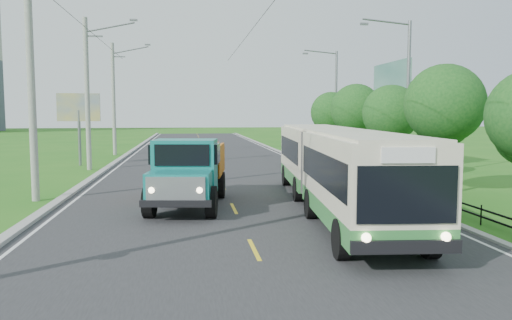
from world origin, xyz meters
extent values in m
plane|color=#226618|center=(0.00, 0.00, 0.00)|extent=(240.00, 240.00, 0.00)
cube|color=#28282B|center=(0.00, 20.00, 0.01)|extent=(14.00, 120.00, 0.02)
cube|color=#9E9E99|center=(-7.20, 20.00, 0.07)|extent=(0.40, 120.00, 0.15)
cube|color=#9E9E99|center=(7.15, 20.00, 0.05)|extent=(0.30, 120.00, 0.10)
cube|color=silver|center=(-6.65, 20.00, 0.02)|extent=(0.12, 120.00, 0.00)
cube|color=silver|center=(6.65, 20.00, 0.02)|extent=(0.12, 120.00, 0.00)
cube|color=yellow|center=(0.00, 0.00, 0.02)|extent=(0.12, 2.20, 0.00)
cube|color=black|center=(8.00, 14.00, 0.30)|extent=(0.04, 40.00, 0.60)
cylinder|color=gray|center=(-8.30, 9.00, 5.00)|extent=(0.32, 0.32, 10.00)
cylinder|color=gray|center=(-8.30, 21.00, 5.00)|extent=(0.32, 0.32, 10.00)
cube|color=slate|center=(-7.80, 21.00, 8.80)|extent=(1.20, 0.10, 0.10)
cube|color=slate|center=(-5.20, 21.00, 9.90)|extent=(0.50, 0.18, 0.12)
cylinder|color=gray|center=(-8.30, 33.00, 5.00)|extent=(0.32, 0.32, 10.00)
cube|color=slate|center=(-7.80, 33.00, 8.80)|extent=(1.20, 0.10, 0.10)
cube|color=slate|center=(-5.20, 33.00, 9.90)|extent=(0.50, 0.18, 0.12)
cylinder|color=#382314|center=(9.80, 8.00, 1.68)|extent=(0.28, 0.28, 3.36)
sphere|color=#144617|center=(9.80, 8.00, 4.20)|extent=(3.60, 3.60, 3.60)
sphere|color=#144617|center=(10.00, 8.50, 3.48)|extent=(2.64, 2.64, 2.64)
cylinder|color=#382314|center=(9.80, 14.00, 1.51)|extent=(0.28, 0.28, 3.02)
sphere|color=#144617|center=(9.80, 14.00, 3.78)|extent=(3.24, 3.24, 3.24)
sphere|color=#144617|center=(10.00, 14.50, 3.13)|extent=(2.38, 2.38, 2.38)
cylinder|color=#382314|center=(9.80, 20.00, 1.62)|extent=(0.28, 0.28, 3.25)
sphere|color=#144617|center=(9.80, 20.00, 4.06)|extent=(3.48, 3.48, 3.48)
sphere|color=#144617|center=(10.00, 20.50, 3.36)|extent=(2.55, 2.55, 2.55)
cylinder|color=#382314|center=(9.80, 26.00, 1.54)|extent=(0.28, 0.28, 3.08)
sphere|color=#144617|center=(9.80, 26.00, 3.85)|extent=(3.30, 3.30, 3.30)
sphere|color=#144617|center=(10.00, 26.50, 3.19)|extent=(2.42, 2.42, 2.42)
cylinder|color=slate|center=(10.80, 14.00, 4.50)|extent=(0.20, 0.20, 9.00)
cylinder|color=slate|center=(9.40, 14.00, 8.90)|extent=(2.80, 0.10, 0.34)
cube|color=slate|center=(8.10, 14.00, 8.75)|extent=(0.45, 0.16, 0.12)
cylinder|color=slate|center=(10.80, 28.00, 4.50)|extent=(0.20, 0.20, 9.00)
cylinder|color=slate|center=(9.40, 28.00, 8.90)|extent=(2.80, 0.10, 0.34)
cube|color=slate|center=(8.10, 28.00, 8.75)|extent=(0.45, 0.16, 0.12)
cylinder|color=silver|center=(8.60, 6.00, 0.20)|extent=(0.64, 0.64, 0.40)
sphere|color=#144617|center=(8.60, 6.00, 0.45)|extent=(0.44, 0.44, 0.44)
cylinder|color=silver|center=(8.60, 14.00, 0.20)|extent=(0.64, 0.64, 0.40)
sphere|color=#144617|center=(8.60, 14.00, 0.45)|extent=(0.44, 0.44, 0.44)
cylinder|color=silver|center=(8.60, 22.00, 0.20)|extent=(0.64, 0.64, 0.40)
sphere|color=#144617|center=(8.60, 22.00, 0.45)|extent=(0.44, 0.44, 0.44)
cylinder|color=slate|center=(-9.50, 24.00, 2.00)|extent=(0.20, 0.20, 4.00)
cube|color=yellow|center=(-9.50, 24.00, 4.20)|extent=(3.00, 0.15, 2.00)
cylinder|color=slate|center=(12.30, 17.50, 2.50)|extent=(0.24, 0.24, 5.00)
cylinder|color=slate|center=(12.30, 22.50, 2.50)|extent=(0.24, 0.24, 5.00)
cube|color=#144C47|center=(12.30, 20.00, 5.80)|extent=(0.20, 6.00, 3.00)
cube|color=#33803A|center=(3.49, 1.12, 0.82)|extent=(3.25, 7.91, 0.57)
cube|color=#EEE5C1|center=(3.49, 1.12, 2.09)|extent=(3.25, 7.91, 1.99)
cube|color=black|center=(3.49, 1.12, 2.10)|extent=(3.23, 7.30, 0.98)
cube|color=#33803A|center=(4.24, 9.57, 0.82)|extent=(3.20, 7.40, 0.57)
cube|color=#EEE5C1|center=(4.24, 9.57, 2.09)|extent=(3.20, 7.40, 1.99)
cube|color=black|center=(4.24, 9.57, 2.10)|extent=(3.19, 6.79, 0.98)
cube|color=#4C4C4C|center=(3.87, 5.47, 1.81)|extent=(2.50, 1.24, 2.45)
cube|color=black|center=(3.14, -2.74, 1.92)|extent=(2.31, 0.27, 1.34)
cylinder|color=black|center=(2.11, -1.18, 0.53)|extent=(0.42, 1.09, 1.07)
cylinder|color=black|center=(4.43, -1.39, 0.53)|extent=(0.42, 1.09, 1.07)
cylinder|color=black|center=(2.56, 3.84, 0.53)|extent=(0.42, 1.09, 1.07)
cylinder|color=black|center=(4.88, 3.63, 0.53)|extent=(0.42, 1.09, 1.07)
cylinder|color=black|center=(2.87, 7.32, 0.53)|extent=(0.42, 1.09, 1.07)
cylinder|color=black|center=(5.19, 7.11, 0.53)|extent=(0.42, 1.09, 1.07)
cylinder|color=black|center=(3.29, 12.03, 0.53)|extent=(0.42, 1.09, 1.07)
cylinder|color=black|center=(5.61, 11.83, 0.53)|extent=(0.42, 1.09, 1.07)
cube|color=#147B77|center=(-2.09, 4.37, 1.17)|extent=(2.42, 1.79, 1.06)
cube|color=#147B77|center=(-1.87, 5.95, 1.70)|extent=(2.56, 2.02, 2.13)
cube|color=black|center=(-1.87, 5.95, 2.23)|extent=(2.74, 1.73, 0.74)
cube|color=black|center=(-1.75, 6.79, 0.69)|extent=(1.95, 6.47, 0.27)
cube|color=#CA5A13|center=(-1.49, 8.58, 1.76)|extent=(2.87, 3.51, 1.38)
cylinder|color=black|center=(-3.17, 4.74, 0.59)|extent=(0.53, 1.21, 1.17)
cylinder|color=black|center=(-0.96, 4.42, 0.59)|extent=(0.53, 1.21, 1.17)
cylinder|color=black|center=(-2.57, 8.95, 0.59)|extent=(0.53, 1.21, 1.17)
cylinder|color=black|center=(-0.36, 8.64, 0.59)|extent=(0.53, 1.21, 1.17)
camera|label=1|loc=(-1.79, -13.36, 3.77)|focal=35.00mm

